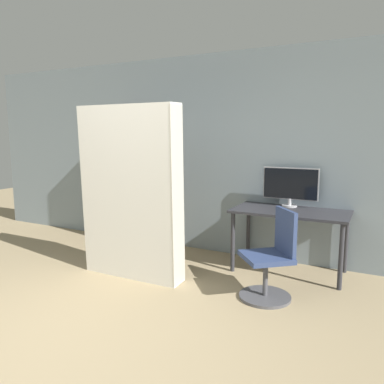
{
  "coord_description": "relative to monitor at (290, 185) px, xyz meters",
  "views": [
    {
      "loc": [
        2.23,
        -1.72,
        1.63
      ],
      "look_at": [
        0.51,
        1.64,
        1.05
      ],
      "focal_mm": 35.0,
      "sensor_mm": 36.0,
      "label": 1
    }
  ],
  "objects": [
    {
      "name": "desk",
      "position": [
        0.06,
        -0.24,
        -0.36
      ],
      "size": [
        1.33,
        0.69,
        0.75
      ],
      "color": "#2D2D33",
      "rests_on": "ground"
    },
    {
      "name": "monitor",
      "position": [
        0.0,
        0.0,
        0.0
      ],
      "size": [
        0.67,
        0.19,
        0.48
      ],
      "color": "#B7B7BC",
      "rests_on": "desk"
    },
    {
      "name": "bookshelf",
      "position": [
        -2.44,
        -0.02,
        -0.12
      ],
      "size": [
        0.66,
        0.33,
        1.85
      ],
      "color": "brown",
      "rests_on": "ground"
    },
    {
      "name": "ground_plane",
      "position": [
        -1.23,
        -2.87,
        -1.02
      ],
      "size": [
        16.0,
        16.0,
        0.0
      ],
      "primitive_type": "plane",
      "color": "#9E8966"
    },
    {
      "name": "mattress_near",
      "position": [
        -1.51,
        -1.2,
        -0.04
      ],
      "size": [
        1.22,
        0.3,
        1.96
      ],
      "color": "silver",
      "rests_on": "ground"
    },
    {
      "name": "office_chair",
      "position": [
        0.07,
        -1.05,
        -0.66
      ],
      "size": [
        0.62,
        0.62,
        0.9
      ],
      "color": "#4C4C51",
      "rests_on": "ground"
    },
    {
      "name": "wall_back",
      "position": [
        -1.23,
        0.14,
        0.33
      ],
      "size": [
        8.0,
        0.06,
        2.7
      ],
      "color": "gray",
      "rests_on": "ground"
    }
  ]
}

